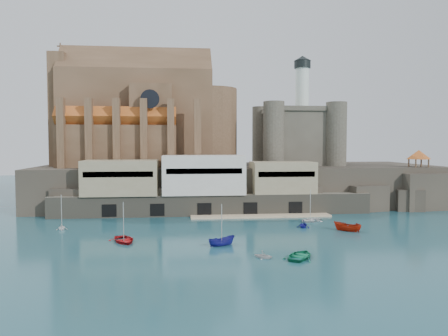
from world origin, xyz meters
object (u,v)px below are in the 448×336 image
pavilion (419,156)px  boat_1 (263,258)px  boat_2 (222,246)px  church (145,118)px  boat_0 (124,242)px  castle_keep (297,134)px

pavilion → boat_1: pavilion is taller
pavilion → boat_2: bearing=-146.7°
church → boat_1: (20.10, -57.18, -22.13)m
boat_0 → boat_1: bearing=-51.0°
church → boat_2: bearing=-72.9°
boat_1 → boat_2: boat_2 is taller
pavilion → boat_2: (-50.97, -33.42, -12.73)m
pavilion → boat_0: (-66.25, -29.28, -12.73)m
castle_keep → boat_1: size_ratio=10.98×
church → pavilion: size_ratio=7.34×
church → pavilion: 68.65m
church → castle_keep: 40.39m
boat_0 → boat_1: 23.54m
pavilion → church: bearing=166.5°
boat_0 → boat_2: boat_0 is taller
pavilion → boat_0: pavilion is taller
castle_keep → boat_1: 62.62m
church → boat_0: church is taller
castle_keep → boat_0: size_ratio=4.83×
church → castle_keep: (40.21, -0.78, -3.81)m
pavilion → boat_1: size_ratio=2.40×
castle_keep → pavilion: castle_keep is taller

